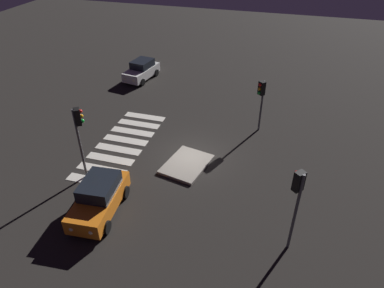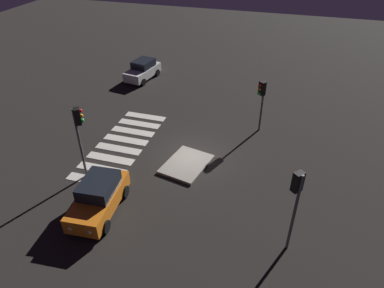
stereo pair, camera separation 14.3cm
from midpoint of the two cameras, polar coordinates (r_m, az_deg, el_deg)
ground_plane at (r=22.74m, az=-0.18°, el=-2.09°), size 80.00×80.00×0.00m
traffic_island at (r=21.95m, az=-1.07°, el=-3.33°), size 3.62×3.01×0.18m
car_white at (r=33.78m, az=-8.37°, el=11.88°), size 4.23×2.40×1.76m
car_orange at (r=19.04m, az=-15.15°, el=-8.41°), size 4.44×2.31×1.88m
traffic_light_east at (r=20.18m, az=-18.22°, el=2.68°), size 0.54×0.53×4.59m
traffic_light_west at (r=24.50m, az=11.11°, el=8.03°), size 0.53×0.54×3.85m
traffic_light_north at (r=15.67m, az=16.59°, el=-7.61°), size 0.54×0.53×4.43m
crosswalk_near at (r=24.38m, az=-11.55°, el=-0.08°), size 8.75×3.20×0.02m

